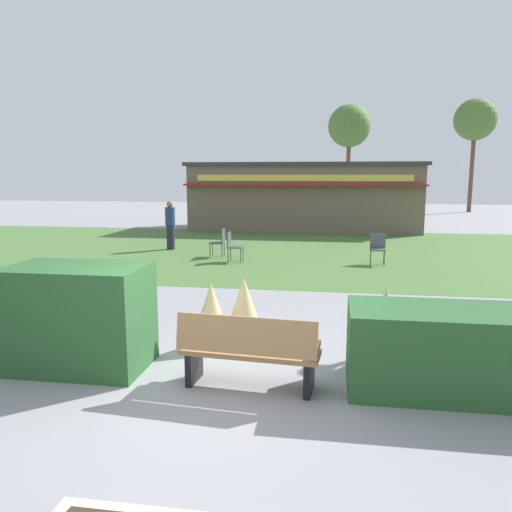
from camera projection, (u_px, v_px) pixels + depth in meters
name	position (u px, v px, depth m)	size (l,w,h in m)	color
ground_plane	(206.00, 389.00, 6.05)	(80.00, 80.00, 0.00)	gray
lawn_patch	(289.00, 250.00, 17.10)	(36.00, 12.00, 0.01)	#446B33
park_bench	(249.00, 351.00, 5.98)	(1.74, 0.67, 0.95)	#9E7547
hedge_left	(79.00, 317.00, 6.66)	(1.82, 1.10, 1.40)	#28562B
hedge_right	(457.00, 351.00, 5.91)	(2.57, 1.10, 1.02)	#28562B
ornamental_grass_behind_left	(385.00, 324.00, 6.83)	(0.62, 0.62, 1.10)	#D1BC7F
ornamental_grass_behind_right	(211.00, 316.00, 7.42)	(0.69, 0.69, 0.99)	#D1BC7F
ornamental_grass_behind_center	(244.00, 310.00, 7.69)	(0.69, 0.69, 1.03)	#D1BC7F
food_kiosk	(304.00, 196.00, 23.58)	(10.77, 4.31, 3.13)	#6B5B4C
cafe_chair_west	(233.00, 244.00, 14.79)	(0.44, 0.44, 0.89)	#4C5156
cafe_chair_east	(220.00, 240.00, 15.67)	(0.45, 0.45, 0.89)	#4C5156
cafe_chair_center	(378.00, 246.00, 14.37)	(0.47, 0.47, 0.89)	#4C5156
person_strolling	(170.00, 225.00, 17.18)	(0.34, 0.34, 1.69)	#23232D
parked_car_west_slot	(263.00, 206.00, 30.59)	(4.32, 2.29, 1.20)	silver
tree_left_bg	(475.00, 120.00, 33.52)	(2.80, 2.80, 7.66)	brown
tree_right_bg	(349.00, 127.00, 32.78)	(2.80, 2.80, 7.16)	brown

